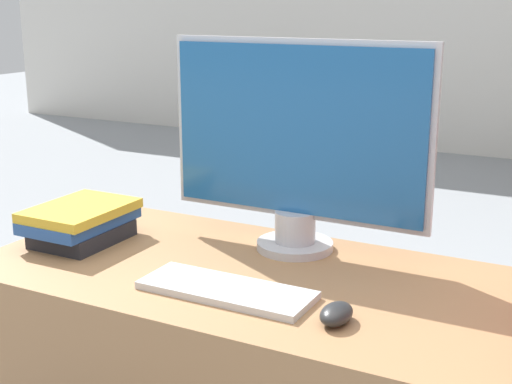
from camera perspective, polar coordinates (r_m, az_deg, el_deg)
monitor at (r=1.70m, az=3.27°, el=3.84°), size 0.66×0.19×0.51m
keyboard at (r=1.51m, az=-2.38°, el=-7.85°), size 0.37×0.14×0.02m
mouse at (r=1.38m, az=6.45°, el=-9.66°), size 0.06×0.09×0.04m
book_stack at (r=1.86m, az=-13.83°, el=-2.36°), size 0.20×0.27×0.09m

